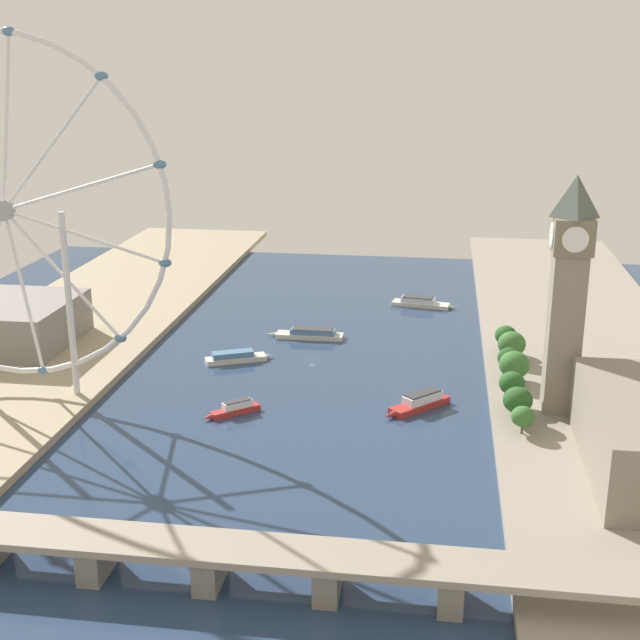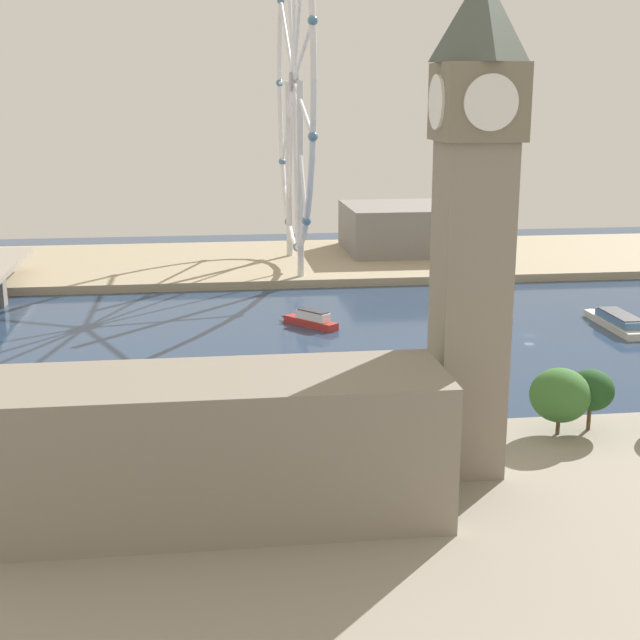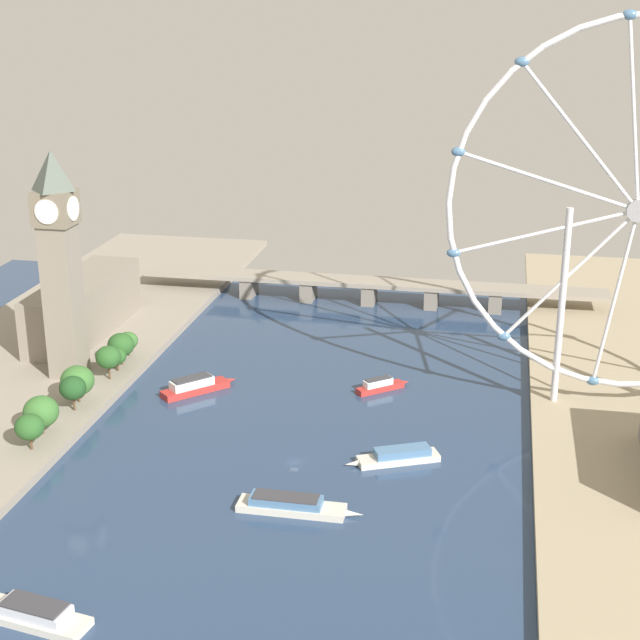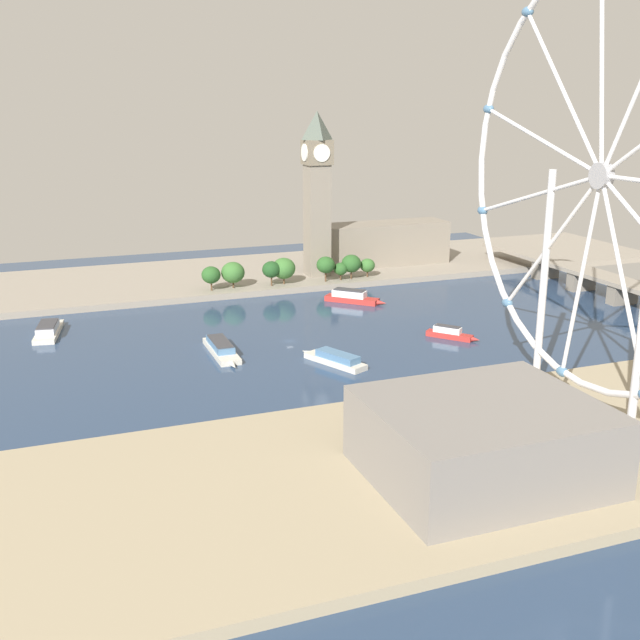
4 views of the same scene
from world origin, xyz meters
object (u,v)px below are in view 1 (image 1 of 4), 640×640
Objects in this scene: parliament_block at (624,434)px; tour_boat_1 at (310,334)px; tour_boat_2 at (234,409)px; ferris_wheel at (4,212)px; river_bridge at (210,555)px; tour_boat_0 at (420,302)px; tour_boat_4 at (236,357)px; riverside_hall at (18,323)px; clock_tower at (568,292)px; tour_boat_3 at (420,402)px.

parliament_block reaches higher than tour_boat_1.
ferris_wheel is at bearing -42.50° from tour_boat_2.
tour_boat_0 is (-43.68, -255.31, -6.09)m from river_bridge.
river_bridge is at bearing -102.99° from tour_boat_4.
riverside_hall is 199.28m from tour_boat_0.
riverside_hall is at bearing 15.57° from tour_boat_1.
clock_tower reaches higher than river_bridge.
tour_boat_2 is (19.21, -103.46, -6.10)m from river_bridge.
tour_boat_4 is at bearing -31.05° from parliament_block.
parliament_block is at bearing 126.79° from tour_boat_2.
tour_boat_2 is at bearing -79.48° from river_bridge.
parliament_block is at bearing -55.48° from tour_boat_4.
riverside_hall reaches higher than river_bridge.
tour_boat_2 is at bearing 153.39° from riverside_hall.
tour_boat_4 is (-98.51, 0.64, -10.73)m from riverside_hall.
clock_tower reaches higher than parliament_block.
parliament_block reaches higher than tour_boat_4.
clock_tower is 57.14m from parliament_block.
parliament_block reaches higher than tour_boat_2.
tour_boat_1 is 1.91× the size of tour_boat_2.
ferris_wheel is at bearing -168.56° from tour_boat_4.
riverside_hall is 0.25× the size of river_bridge.
tour_boat_3 is (-53.30, 76.46, 0.56)m from tour_boat_1.
tour_boat_1 is 1.46× the size of tour_boat_3.
tour_boat_1 is at bearing -100.93° from tour_boat_3.
tour_boat_2 is (116.54, 13.88, -45.17)m from clock_tower.
riverside_hall is 183.32m from tour_boat_3.
tour_boat_1 is 44.73m from tour_boat_4.
tour_boat_3 is at bearing 152.57° from tour_boat_2.
ferris_wheel is at bearing 41.63° from tour_boat_1.
tour_boat_3 is 0.84× the size of tour_boat_4.
clock_tower is at bearing 142.87° from tour_boat_1.
clock_tower is at bearing -42.11° from tour_boat_4.
ferris_wheel is at bearing 118.06° from riverside_hall.
ferris_wheel is 4.47× the size of tour_boat_4.
tour_boat_2 is (62.88, 151.86, -0.02)m from tour_boat_0.
clock_tower is 0.64× the size of ferris_wheel.
ferris_wheel is 3.63× the size of tour_boat_1.
tour_boat_3 reaches higher than tour_boat_4.
river_bridge reaches higher than tour_boat_4.
ferris_wheel is 148.18m from tour_boat_1.
tour_boat_0 is 164.36m from tour_boat_2.
tour_boat_3 reaches higher than tour_boat_1.
clock_tower is 1.15× the size of parliament_block.
parliament_block is at bearing 160.23° from riverside_hall.
parliament_block is 2.03× the size of tour_boat_1.
tour_boat_2 is at bearing 6.79° from clock_tower.
tour_boat_3 is at bearing -175.91° from ferris_wheel.
river_bridge reaches higher than tour_boat_1.
parliament_block is 0.34× the size of river_bridge.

